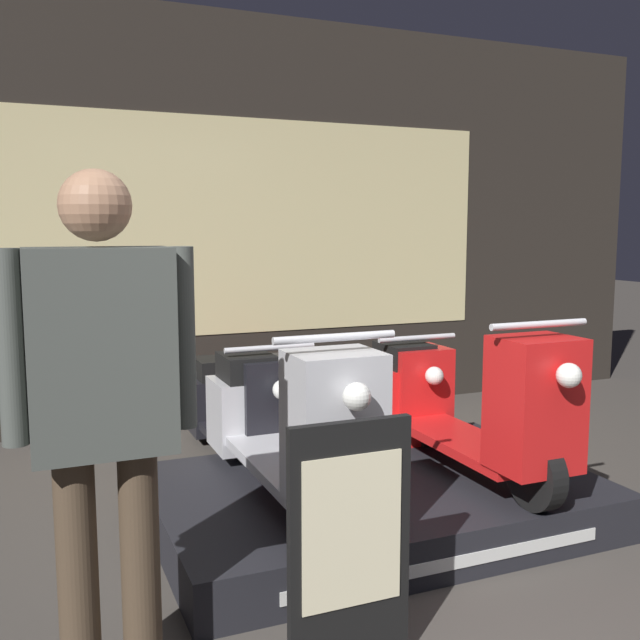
# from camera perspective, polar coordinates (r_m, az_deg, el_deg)

# --- Properties ---
(shop_wall_back) EXTENTS (8.02, 0.09, 3.20)m
(shop_wall_back) POSITION_cam_1_polar(r_m,az_deg,el_deg) (5.75, -7.24, 7.88)
(shop_wall_back) COLOR #28231E
(shop_wall_back) RESTS_ON ground_plane
(display_platform) EXTENTS (2.26, 1.48, 0.23)m
(display_platform) POSITION_cam_1_polar(r_m,az_deg,el_deg) (3.87, 4.40, -14.22)
(display_platform) COLOR black
(display_platform) RESTS_ON ground_plane
(scooter_display_left) EXTENTS (0.53, 1.70, 0.89)m
(scooter_display_left) POSITION_cam_1_polar(r_m,az_deg,el_deg) (3.51, -2.86, -8.35)
(scooter_display_left) COLOR black
(scooter_display_left) RESTS_ON display_platform
(scooter_display_right) EXTENTS (0.53, 1.70, 0.89)m
(scooter_display_right) POSITION_cam_1_polar(r_m,az_deg,el_deg) (3.96, 11.19, -6.67)
(scooter_display_right) COLOR black
(scooter_display_right) RESTS_ON display_platform
(scooter_backrow_0) EXTENTS (0.53, 1.70, 0.89)m
(scooter_backrow_0) POSITION_cam_1_polar(r_m,az_deg,el_deg) (4.68, -6.36, -7.32)
(scooter_backrow_0) COLOR black
(scooter_backrow_0) RESTS_ON ground_plane
(scooter_backrow_1) EXTENTS (0.53, 1.70, 0.89)m
(scooter_backrow_1) POSITION_cam_1_polar(r_m,az_deg,el_deg) (5.02, 4.15, -6.28)
(scooter_backrow_1) COLOR black
(scooter_backrow_1) RESTS_ON ground_plane
(person_left_browsing) EXTENTS (0.60, 0.25, 1.72)m
(person_left_browsing) POSITION_cam_1_polar(r_m,az_deg,el_deg) (2.38, -17.00, -5.46)
(person_left_browsing) COLOR #473828
(person_left_browsing) RESTS_ON ground_plane
(price_sign_board) EXTENTS (0.45, 0.04, 0.90)m
(price_sign_board) POSITION_cam_1_polar(r_m,az_deg,el_deg) (2.57, 2.42, -17.66)
(price_sign_board) COLOR black
(price_sign_board) RESTS_ON ground_plane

